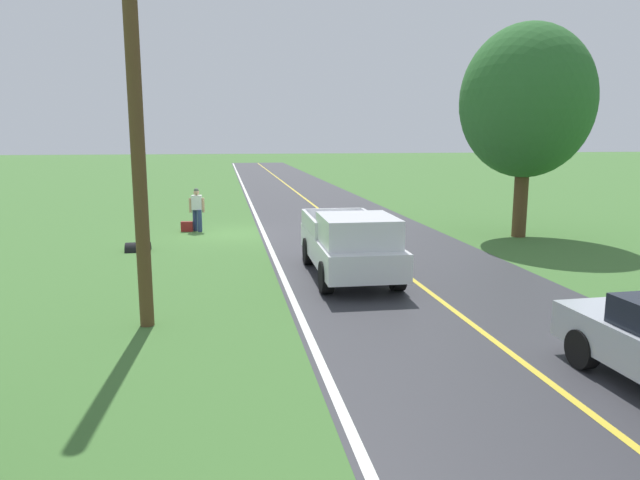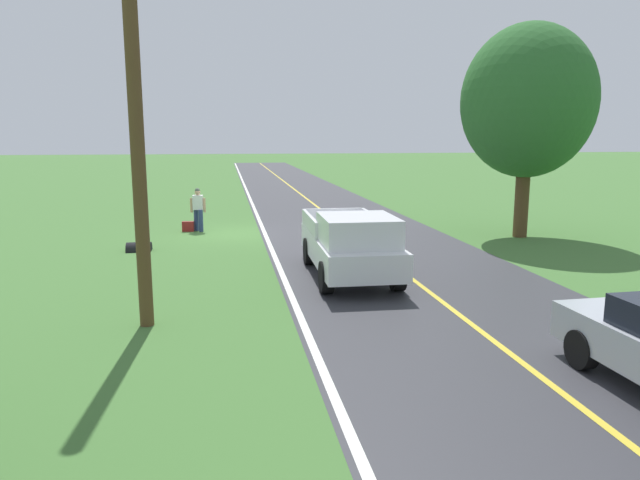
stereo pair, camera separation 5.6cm
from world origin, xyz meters
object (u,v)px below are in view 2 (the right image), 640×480
Objects in this scene: suitcase_carried at (188,226)px; utility_pole_roadside at (136,127)px; pickup_truck_passing at (351,243)px; tree_far_side_near at (528,102)px; hitchhiker_walking at (198,207)px.

utility_pole_roadside reaches higher than suitcase_carried.
suitcase_carried is at bearing -60.90° from pickup_truck_passing.
utility_pole_roadside is at bearing 33.91° from tree_far_side_near.
hitchhiker_walking is 12.31m from utility_pole_roadside.
utility_pole_roadside is (12.76, 8.58, -1.05)m from tree_far_side_near.
utility_pole_roadside is (0.14, 11.89, 3.79)m from suitcase_carried.
tree_far_side_near is 0.99× the size of utility_pole_roadside.
tree_far_side_near reaches higher than hitchhiker_walking.
suitcase_carried is at bearing -90.68° from utility_pole_roadside.
hitchhiker_walking is 3.80× the size of suitcase_carried.
hitchhiker_walking is at bearing -63.20° from pickup_truck_passing.
tree_far_side_near reaches higher than pickup_truck_passing.
hitchhiker_walking reaches higher than suitcase_carried.
hitchhiker_walking is 0.22× the size of utility_pole_roadside.
pickup_truck_passing is (-4.40, 8.71, -0.01)m from hitchhiker_walking.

